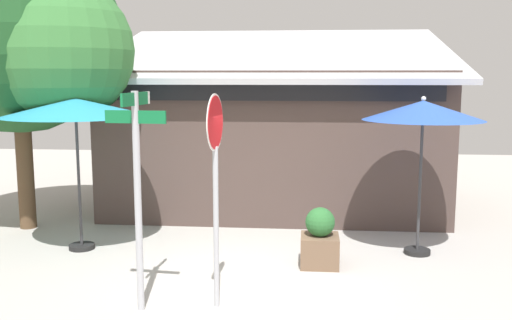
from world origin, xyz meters
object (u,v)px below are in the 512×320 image
shade_tree (27,36)px  sidewalk_planter (320,240)px  patio_umbrella_teal_left (76,109)px  patio_umbrella_royal_blue_center (423,112)px  stop_sign (215,162)px  street_sign_post (137,179)px

shade_tree → sidewalk_planter: size_ratio=6.11×
patio_umbrella_teal_left → shade_tree: (-1.36, 1.16, 1.29)m
patio_umbrella_royal_blue_center → shade_tree: bearing=172.7°
patio_umbrella_royal_blue_center → sidewalk_planter: (-1.66, -0.77, -1.98)m
stop_sign → patio_umbrella_royal_blue_center: 3.97m
patio_umbrella_teal_left → shade_tree: 2.21m
patio_umbrella_teal_left → sidewalk_planter: 4.62m
patio_umbrella_teal_left → patio_umbrella_royal_blue_center: 5.78m
street_sign_post → patio_umbrella_teal_left: size_ratio=1.05×
street_sign_post → shade_tree: size_ratio=0.49×
patio_umbrella_royal_blue_center → patio_umbrella_teal_left: bearing=-177.5°
street_sign_post → patio_umbrella_teal_left: 3.11m
stop_sign → patio_umbrella_teal_left: stop_sign is taller
sidewalk_planter → street_sign_post: bearing=-140.3°
street_sign_post → sidewalk_planter: 3.30m
stop_sign → sidewalk_planter: bearing=51.9°
street_sign_post → shade_tree: 5.20m
patio_umbrella_teal_left → shade_tree: shade_tree is taller
patio_umbrella_teal_left → sidewalk_planter: size_ratio=2.85×
patio_umbrella_royal_blue_center → shade_tree: 7.32m
street_sign_post → sidewalk_planter: size_ratio=2.98×
patio_umbrella_teal_left → street_sign_post: bearing=-53.9°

